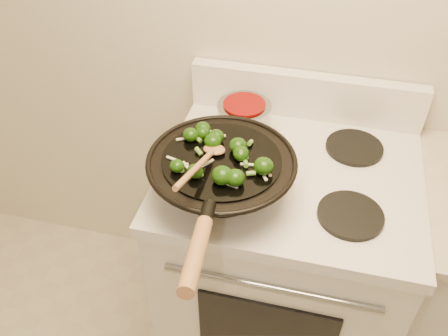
# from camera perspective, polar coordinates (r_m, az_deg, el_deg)

# --- Properties ---
(stove) EXTENTS (0.78, 0.67, 1.08)m
(stove) POSITION_cam_1_polar(r_m,az_deg,el_deg) (1.78, 6.74, -11.11)
(stove) COLOR white
(stove) RESTS_ON ground
(wok) EXTENTS (0.41, 0.68, 0.21)m
(wok) POSITION_cam_1_polar(r_m,az_deg,el_deg) (1.30, -0.31, -0.83)
(wok) COLOR black
(wok) RESTS_ON stove
(stirfry) EXTENTS (0.29, 0.25, 0.05)m
(stirfry) POSITION_cam_1_polar(r_m,az_deg,el_deg) (1.25, -0.27, 1.52)
(stirfry) COLOR #163908
(stirfry) RESTS_ON wok
(wooden_spoon) EXTENTS (0.07, 0.27, 0.09)m
(wooden_spoon) POSITION_cam_1_polar(r_m,az_deg,el_deg) (1.21, -2.38, 1.04)
(wooden_spoon) COLOR #A46F40
(wooden_spoon) RESTS_ON wok
(saucepan) EXTENTS (0.17, 0.28, 0.10)m
(saucepan) POSITION_cam_1_polar(r_m,az_deg,el_deg) (1.54, 2.39, 6.12)
(saucepan) COLOR #94979C
(saucepan) RESTS_ON stove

